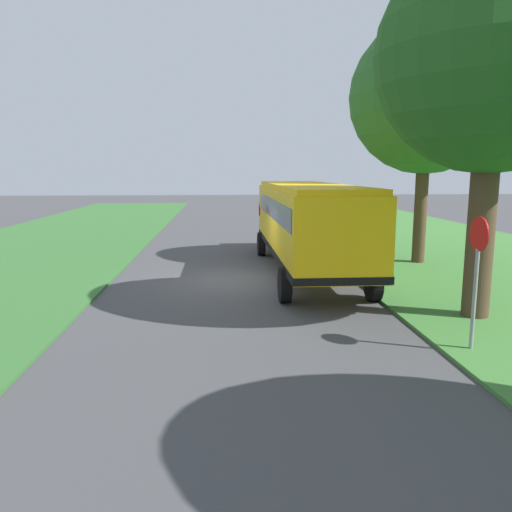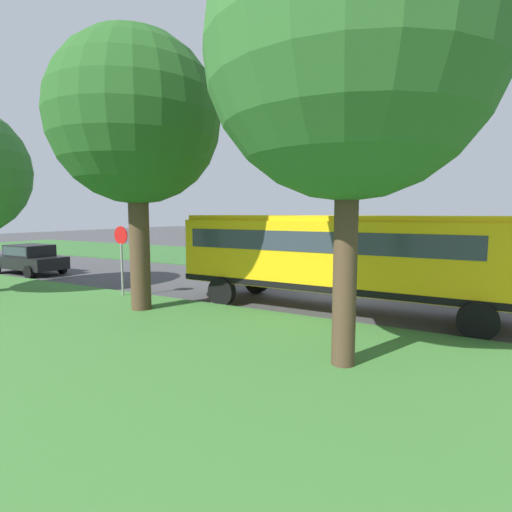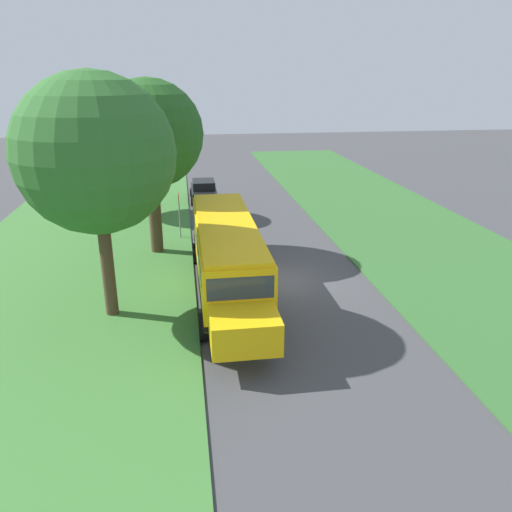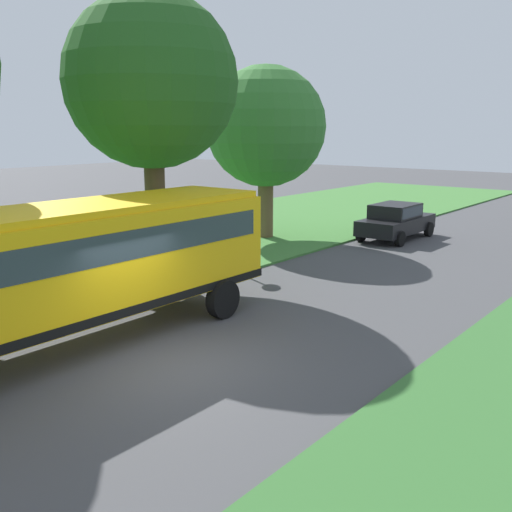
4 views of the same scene
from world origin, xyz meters
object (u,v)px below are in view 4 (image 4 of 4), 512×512
at_px(school_bus, 55,266).
at_px(oak_tree_far_end, 267,128).
at_px(stop_sign, 231,220).
at_px(car_black_nearest, 396,219).
at_px(oak_tree_roadside_mid, 151,84).

bearing_deg(school_bus, oak_tree_far_end, 109.09).
distance_m(oak_tree_far_end, stop_sign, 6.90).
height_order(school_bus, stop_sign, school_bus).
xyz_separation_m(car_black_nearest, stop_sign, (-1.80, -8.99, 0.86)).
height_order(school_bus, car_black_nearest, school_bus).
xyz_separation_m(school_bus, stop_sign, (-2.00, 8.05, -0.19)).
height_order(car_black_nearest, oak_tree_far_end, oak_tree_far_end).
bearing_deg(stop_sign, oak_tree_far_end, 116.00).
distance_m(oak_tree_roadside_mid, oak_tree_far_end, 8.06).
distance_m(car_black_nearest, stop_sign, 9.21).
xyz_separation_m(oak_tree_roadside_mid, stop_sign, (1.23, 2.25, -4.38)).
bearing_deg(stop_sign, school_bus, -76.06).
xyz_separation_m(school_bus, car_black_nearest, (-0.20, 17.05, -1.05)).
bearing_deg(oak_tree_far_end, stop_sign, -64.00).
distance_m(car_black_nearest, oak_tree_roadside_mid, 12.77).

